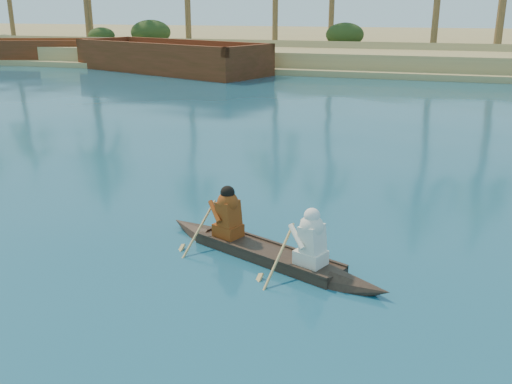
% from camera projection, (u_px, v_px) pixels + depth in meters
% --- Properties ---
extents(ground, '(160.00, 160.00, 0.00)m').
position_uv_depth(ground, '(199.00, 178.00, 14.10)').
color(ground, '#0B394A').
rests_on(ground, ground).
extents(sandy_embankment, '(150.00, 51.00, 1.50)m').
position_uv_depth(sandy_embankment, '(386.00, 44.00, 56.40)').
color(sandy_embankment, tan).
rests_on(sandy_embankment, ground).
extents(shrub_cluster, '(100.00, 6.00, 2.40)m').
position_uv_depth(shrub_cluster, '(366.00, 47.00, 42.25)').
color(shrub_cluster, '#213513').
rests_on(shrub_cluster, ground).
extents(canoe, '(4.47, 2.32, 1.26)m').
position_uv_depth(canoe, '(267.00, 245.00, 9.54)').
color(canoe, '#34271C').
rests_on(canoe, ground).
extents(barge_left, '(12.86, 7.57, 2.03)m').
position_uv_depth(barge_left, '(29.00, 53.00, 43.15)').
color(barge_left, maroon).
rests_on(barge_left, ground).
extents(barge_mid, '(14.40, 9.10, 2.28)m').
position_uv_depth(barge_mid, '(170.00, 59.00, 37.15)').
color(barge_mid, maroon).
rests_on(barge_mid, ground).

